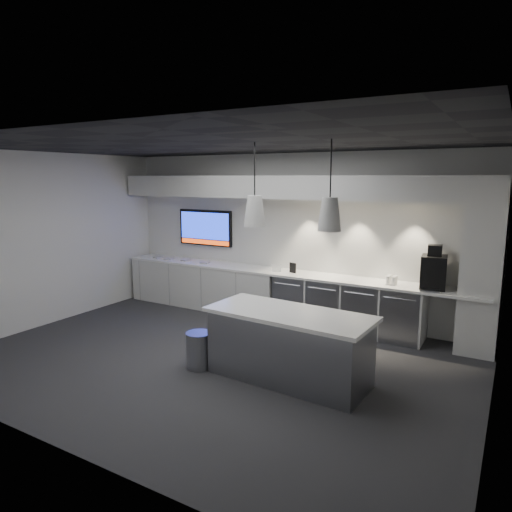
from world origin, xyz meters
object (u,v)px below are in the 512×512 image
Objects in this scene: island at (289,345)px; coffee_machine at (434,271)px; bin at (199,350)px; wall_tv at (205,228)px.

island is 2.70m from coffee_machine.
island is at bearing -128.17° from coffee_machine.
wall_tv is at bearing 124.32° from bin.
coffee_machine is (1.36, 2.22, 0.72)m from island.
coffee_machine is (4.45, -0.25, -0.39)m from wall_tv.
bin is at bearing -163.19° from island.
wall_tv is 4.47m from coffee_machine.
wall_tv is at bearing 144.92° from island.
island reaches higher than bin.
coffee_machine is at bearing -3.18° from wall_tv.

